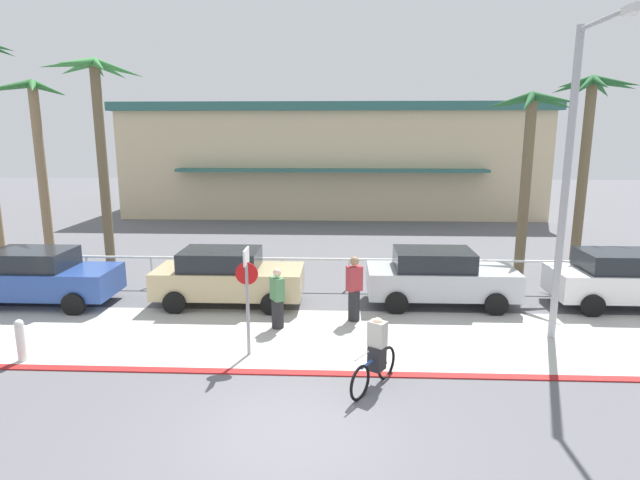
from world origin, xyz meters
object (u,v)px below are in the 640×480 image
(palm_tree_1, at_px, (35,130))
(streetlight_curb, at_px, (572,169))
(pedestrian_1, at_px, (277,301))
(stop_sign_bike_lane, at_px, (247,286))
(car_silver_2, at_px, (439,277))
(palm_tree_2, at_px, (97,114))
(cyclist_blue_0, at_px, (376,355))
(car_white_3, at_px, (626,279))
(car_tan_1, at_px, (227,276))
(bollard_3, at_px, (21,340))
(palm_tree_4, at_px, (589,125))
(palm_tree_3, at_px, (529,143))
(pedestrian_0, at_px, (354,291))
(car_blue_0, at_px, (40,276))

(palm_tree_1, bearing_deg, streetlight_curb, -22.86)
(palm_tree_1, bearing_deg, pedestrian_1, -33.51)
(stop_sign_bike_lane, bearing_deg, car_silver_2, 37.39)
(palm_tree_2, height_order, cyclist_blue_0, palm_tree_2)
(car_white_3, relative_size, pedestrian_1, 2.67)
(palm_tree_2, bearing_deg, stop_sign_bike_lane, -48.61)
(car_silver_2, bearing_deg, streetlight_curb, -48.46)
(palm_tree_1, height_order, car_tan_1, palm_tree_1)
(bollard_3, distance_m, car_tan_1, 5.68)
(palm_tree_4, bearing_deg, palm_tree_1, -179.99)
(palm_tree_3, distance_m, car_tan_1, 11.20)
(car_tan_1, distance_m, pedestrian_0, 3.99)
(stop_sign_bike_lane, bearing_deg, palm_tree_3, 40.14)
(palm_tree_1, distance_m, car_tan_1, 10.43)
(stop_sign_bike_lane, relative_size, car_tan_1, 0.58)
(palm_tree_4, distance_m, cyclist_blue_0, 13.55)
(palm_tree_1, distance_m, pedestrian_1, 12.78)
(palm_tree_4, bearing_deg, pedestrian_1, -147.96)
(bollard_3, height_order, palm_tree_3, palm_tree_3)
(car_silver_2, xyz_separation_m, cyclist_blue_0, (-2.22, -5.28, -0.18))
(stop_sign_bike_lane, distance_m, car_tan_1, 3.93)
(car_white_3, xyz_separation_m, pedestrian_1, (-10.12, -2.17, -0.11))
(streetlight_curb, bearing_deg, pedestrian_1, 175.44)
(streetlight_curb, xyz_separation_m, car_silver_2, (-2.42, 2.73, -3.41))
(stop_sign_bike_lane, bearing_deg, pedestrian_0, 43.30)
(stop_sign_bike_lane, distance_m, bollard_3, 5.26)
(car_silver_2, bearing_deg, palm_tree_2, 162.14)
(streetlight_curb, bearing_deg, car_tan_1, 164.28)
(palm_tree_1, distance_m, palm_tree_3, 18.14)
(pedestrian_1, bearing_deg, stop_sign_bike_lane, -105.19)
(cyclist_blue_0, bearing_deg, pedestrian_1, 127.62)
(car_blue_0, xyz_separation_m, car_white_3, (17.51, 0.51, 0.00))
(stop_sign_bike_lane, xyz_separation_m, car_silver_2, (5.09, 3.89, -0.81))
(palm_tree_2, height_order, car_white_3, palm_tree_2)
(cyclist_blue_0, distance_m, pedestrian_0, 3.77)
(car_silver_2, bearing_deg, palm_tree_3, 43.77)
(car_white_3, bearing_deg, palm_tree_1, 167.53)
(palm_tree_4, height_order, cyclist_blue_0, palm_tree_4)
(pedestrian_0, bearing_deg, car_white_3, 10.74)
(stop_sign_bike_lane, bearing_deg, cyclist_blue_0, -25.94)
(stop_sign_bike_lane, distance_m, pedestrian_0, 3.53)
(palm_tree_3, bearing_deg, bollard_3, -150.34)
(palm_tree_3, bearing_deg, palm_tree_4, 24.16)
(palm_tree_1, height_order, car_white_3, palm_tree_1)
(car_silver_2, xyz_separation_m, pedestrian_1, (-4.62, -2.17, -0.11))
(palm_tree_1, height_order, pedestrian_0, palm_tree_1)
(streetlight_curb, relative_size, palm_tree_2, 0.97)
(palm_tree_4, height_order, car_silver_2, palm_tree_4)
(palm_tree_1, height_order, cyclist_blue_0, palm_tree_1)
(palm_tree_4, distance_m, car_tan_1, 13.95)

